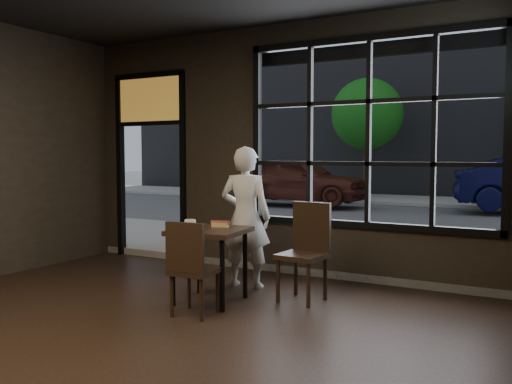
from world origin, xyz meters
The scene contains 13 objects.
floor centered at (0.00, 0.00, -0.01)m, with size 6.00×7.00×0.02m, color black.
window_frame centered at (1.20, 3.50, 1.80)m, with size 3.06×0.12×2.28m, color black.
stained_transom centered at (-2.10, 3.50, 2.35)m, with size 1.20×0.06×0.70m, color orange.
street_asphalt centered at (0.00, 24.00, -0.02)m, with size 60.00×41.00×0.04m, color #545456.
building_across centered at (0.00, 23.00, 7.50)m, with size 28.00×12.00×15.00m, color #5B5956.
cafe_table centered at (0.02, 1.89, 0.39)m, with size 0.72×0.72×0.78m, color black.
chair_near centered at (0.15, 1.44, 0.46)m, with size 0.40×0.40×0.92m, color black.
chair_window centered at (0.85, 2.38, 0.52)m, with size 0.45×0.45×1.03m, color black.
man centered at (0.02, 2.64, 0.82)m, with size 0.60×0.39×1.64m, color silver.
hotdog centered at (0.05, 2.04, 0.80)m, with size 0.20×0.08×0.06m, color tan, non-canonical shape.
cup centered at (-0.15, 1.79, 0.82)m, with size 0.12×0.12×0.10m, color silver.
maroon_car centered at (-3.52, 11.87, 0.79)m, with size 1.63×4.06×1.38m, color #4B1E16.
tree_left centered at (-2.49, 15.14, 2.89)m, with size 2.40×2.40×4.10m.
Camera 1 is at (3.15, -2.76, 1.55)m, focal length 38.00 mm.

